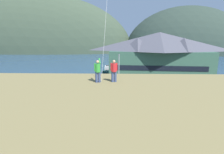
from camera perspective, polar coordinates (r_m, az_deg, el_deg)
The scene contains 20 objects.
ground_plane at distance 23.30m, azimuth 1.23°, elevation -14.26°, with size 600.00×600.00×0.00m, color #66604C.
parking_lot_pad at distance 27.84m, azimuth 1.31°, elevation -9.55°, with size 40.00×20.00×0.10m, color slate.
bay_water at distance 81.50m, azimuth 1.56°, elevation 5.01°, with size 360.00×84.00×0.03m, color navy.
far_hill_west_ridge at distance 170.69m, azimuth -32.58°, elevation 6.93°, with size 149.18×47.40×63.79m, color #3D4C38.
far_hill_east_peak at distance 153.51m, azimuth -21.39°, elevation 7.62°, with size 142.74×53.66×86.98m, color #3D4C38.
far_hill_center_saddle at distance 148.90m, azimuth 22.49°, elevation 7.41°, with size 92.53×67.01×68.08m, color #2D3D33.
harbor_lodge at distance 43.42m, azimuth 14.93°, elevation 6.54°, with size 24.91×12.33×11.92m.
storage_shed_near_lot at distance 29.73m, azimuth -18.37°, elevation -3.84°, with size 6.28×5.17×4.76m.
wharf_dock at distance 56.64m, azimuth 2.20°, elevation 2.09°, with size 3.20×15.61×0.70m.
moored_boat_wharfside at distance 55.37m, azimuth -1.43°, elevation 2.25°, with size 2.67×7.35×2.16m.
moored_boat_outer_mooring at distance 53.47m, azimuth 5.90°, elevation 1.82°, with size 2.24×6.82×2.16m.
moored_boat_inner_slip at distance 55.89m, azimuth -1.18°, elevation 2.35°, with size 2.10×6.16×2.16m.
parked_car_front_row_silver at distance 22.62m, azimuth 0.81°, elevation -12.12°, with size 4.28×2.21×1.82m.
parked_car_front_row_end at distance 29.75m, azimuth 12.00°, elevation -6.29°, with size 4.35×2.36×1.82m.
parked_car_mid_row_near at distance 31.66m, azimuth 22.17°, elevation -5.81°, with size 4.29×2.23×1.82m.
parked_car_back_row_right at distance 27.63m, azimuth -31.20°, elevation -9.34°, with size 4.30×2.26×1.82m.
parked_car_mid_row_far at distance 25.33m, azimuth 24.22°, elevation -10.50°, with size 4.33×2.31×1.82m.
parking_light_pole at distance 31.95m, azimuth 2.25°, elevation 1.52°, with size 0.24×0.78×7.59m.
person_kite_flyer at distance 13.60m, azimuth -4.66°, elevation 2.16°, with size 0.52×0.70×1.86m.
person_companion at distance 13.70m, azimuth 0.64°, elevation 2.21°, with size 0.54×0.40×1.74m.
Camera 1 is at (0.12, -20.83, 10.44)m, focal length 28.13 mm.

